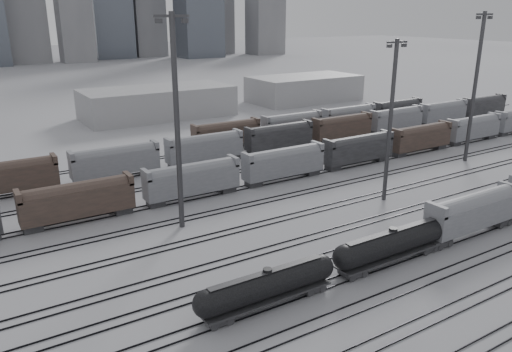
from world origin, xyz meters
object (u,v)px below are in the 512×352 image
tank_car_a (267,285)px  light_mast_c (391,118)px  tank_car_b (392,244)px  hopper_car_a (473,210)px

tank_car_a → light_mast_c: (31.11, 15.02, 10.43)m
tank_car_a → tank_car_b: 16.84m
tank_car_b → light_mast_c: bearing=46.5°
tank_car_b → hopper_car_a: 14.41m
hopper_car_a → light_mast_c: size_ratio=0.64×
tank_car_b → hopper_car_a: (14.37, 0.00, 0.98)m
tank_car_b → light_mast_c: size_ratio=0.70×
light_mast_c → tank_car_b: bearing=-133.5°
tank_car_b → tank_car_a: bearing=180.0°
tank_car_a → hopper_car_a: 31.23m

